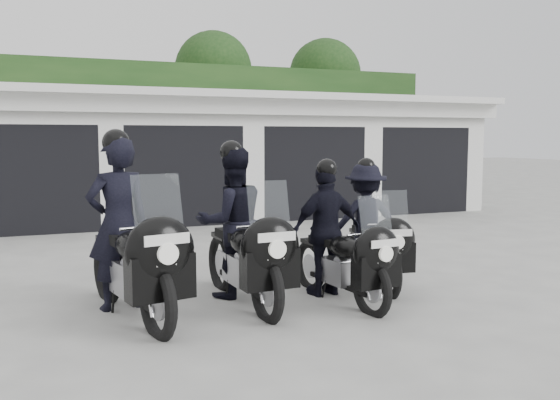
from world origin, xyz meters
name	(u,v)px	position (x,y,z in m)	size (l,w,h in m)	color
ground	(277,283)	(0.00, 0.00, 0.00)	(80.00, 80.00, 0.00)	#A0A09B
garage_block	(163,158)	(0.00, 8.06, 1.42)	(16.40, 6.80, 2.96)	white
background_vegetation	(146,113)	(0.37, 12.92, 2.77)	(20.00, 3.90, 5.80)	#163413
police_bike_a	(129,241)	(-2.03, -0.78, 0.83)	(1.02, 2.38, 2.09)	black
police_bike_b	(238,232)	(-0.74, -0.61, 0.83)	(0.92, 2.25, 1.96)	black
police_bike_c	(334,238)	(0.36, -0.94, 0.73)	(1.00, 1.99, 1.73)	black
police_bike_d	(369,228)	(1.18, -0.36, 0.73)	(1.11, 1.95, 1.72)	black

